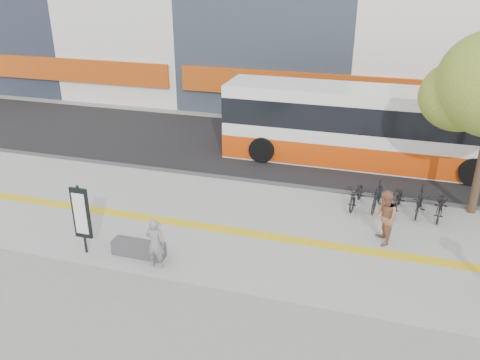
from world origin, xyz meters
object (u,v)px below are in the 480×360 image
(bench, at_px, (139,249))
(seated_woman, at_px, (155,243))
(signboard, at_px, (81,214))
(pedestrian_tan, at_px, (384,218))
(bus, at_px, (366,129))

(bench, bearing_deg, seated_woman, -26.23)
(bench, height_order, signboard, signboard)
(pedestrian_tan, bearing_deg, seated_woman, -80.11)
(bench, height_order, bus, bus)
(pedestrian_tan, bearing_deg, bus, 170.88)
(bench, distance_m, bus, 11.39)
(signboard, height_order, pedestrian_tan, signboard)
(bus, distance_m, pedestrian_tan, 6.97)
(bench, xyz_separation_m, signboard, (-1.60, -0.31, 1.06))
(signboard, bearing_deg, seated_woman, -1.64)
(bus, distance_m, seated_woman, 11.30)
(signboard, bearing_deg, bench, 10.81)
(seated_woman, bearing_deg, bus, -117.86)
(signboard, distance_m, bus, 12.46)
(signboard, height_order, seated_woman, signboard)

